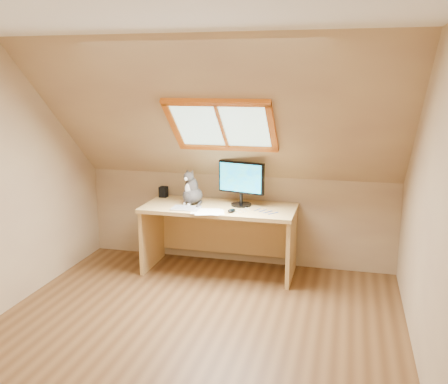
% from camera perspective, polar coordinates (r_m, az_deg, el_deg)
% --- Properties ---
extents(ground, '(3.50, 3.50, 0.00)m').
position_cam_1_polar(ground, '(4.29, -3.83, -15.87)').
color(ground, brown).
rests_on(ground, ground).
extents(room_shell, '(3.52, 3.52, 2.41)m').
position_cam_1_polar(room_shell, '(3.73, -4.60, 3.10)').
color(room_shell, tan).
rests_on(room_shell, ground).
extents(desk, '(1.61, 0.70, 0.74)m').
position_cam_1_polar(desk, '(5.41, -0.35, -3.76)').
color(desk, tan).
rests_on(desk, ground).
extents(monitor, '(0.51, 0.22, 0.47)m').
position_cam_1_polar(monitor, '(5.25, 1.98, 1.31)').
color(monitor, black).
rests_on(monitor, desk).
extents(cat, '(0.29, 0.31, 0.39)m').
position_cam_1_polar(cat, '(5.37, -3.69, 0.09)').
color(cat, '#494341').
rests_on(cat, desk).
extents(desk_speaker, '(0.09, 0.09, 0.12)m').
position_cam_1_polar(desk_speaker, '(5.72, -6.93, 0.02)').
color(desk_speaker, black).
rests_on(desk_speaker, desk).
extents(graphics_tablet, '(0.30, 0.22, 0.01)m').
position_cam_1_polar(graphics_tablet, '(5.20, -4.38, -1.86)').
color(graphics_tablet, '#B2B2B7').
rests_on(graphics_tablet, desk).
extents(mouse, '(0.10, 0.12, 0.03)m').
position_cam_1_polar(mouse, '(5.05, 0.87, -2.14)').
color(mouse, black).
rests_on(mouse, desk).
extents(papers, '(0.35, 0.30, 0.01)m').
position_cam_1_polar(papers, '(5.06, -2.13, -2.27)').
color(papers, white).
rests_on(papers, desk).
extents(cables, '(0.51, 0.26, 0.01)m').
position_cam_1_polar(cables, '(5.08, 3.65, -2.20)').
color(cables, silver).
rests_on(cables, desk).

